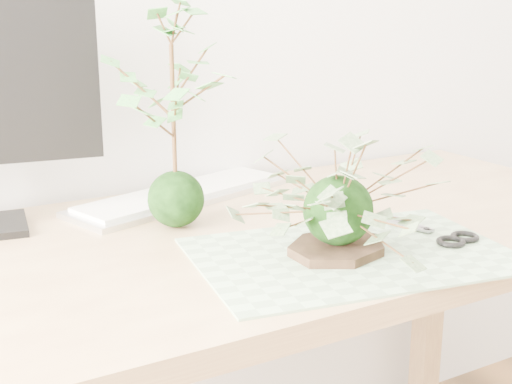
% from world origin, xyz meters
% --- Properties ---
extents(desk, '(1.60, 0.70, 0.74)m').
position_xyz_m(desk, '(0.03, 1.23, 0.65)').
color(desk, tan).
rests_on(desk, ground_plane).
extents(cutting_mat, '(0.55, 0.41, 0.00)m').
position_xyz_m(cutting_mat, '(0.12, 1.05, 0.74)').
color(cutting_mat, gray).
rests_on(cutting_mat, desk).
extents(stone_dish, '(0.22, 0.22, 0.01)m').
position_xyz_m(stone_dish, '(0.10, 1.06, 0.75)').
color(stone_dish, black).
rests_on(stone_dish, cutting_mat).
extents(ivy_kokedama, '(0.40, 0.40, 0.22)m').
position_xyz_m(ivy_kokedama, '(0.10, 1.06, 0.87)').
color(ivy_kokedama, black).
rests_on(ivy_kokedama, stone_dish).
extents(maple_kokedama, '(0.29, 0.29, 0.42)m').
position_xyz_m(maple_kokedama, '(-0.06, 1.32, 1.04)').
color(maple_kokedama, black).
rests_on(maple_kokedama, desk).
extents(keyboard, '(0.52, 0.29, 0.02)m').
position_xyz_m(keyboard, '(0.02, 1.48, 0.75)').
color(keyboard, silver).
rests_on(keyboard, desk).
extents(scissors, '(0.09, 0.20, 0.01)m').
position_xyz_m(scissors, '(0.30, 1.03, 0.75)').
color(scissors, gray).
rests_on(scissors, cutting_mat).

